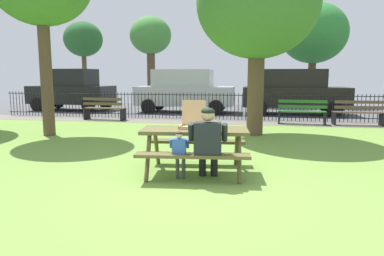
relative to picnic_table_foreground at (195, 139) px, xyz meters
name	(u,v)px	position (x,y,z in m)	size (l,w,h in m)	color
ground	(213,156)	(0.16, 1.39, -0.61)	(28.00, 12.35, 0.02)	olive
cobblestone_walkway	(229,122)	(0.16, 6.86, -0.60)	(28.00, 1.40, 0.01)	slate
street_asphalt	(235,111)	(0.16, 11.17, -0.60)	(28.00, 7.22, 0.01)	#515154
picnic_table_foreground	(195,139)	(0.00, 0.00, 0.00)	(1.93, 1.65, 0.79)	brown
pizza_box_open	(193,123)	(-0.06, 0.12, 0.26)	(0.44, 0.49, 0.47)	tan
adult_at_table	(208,141)	(0.28, -0.48, 0.06)	(0.63, 0.62, 1.19)	black
child_at_table	(179,151)	(-0.16, -0.55, -0.10)	(0.32, 0.31, 0.82)	#3E3E3E
iron_fence_streetside	(231,106)	(0.16, 7.56, -0.08)	(18.71, 0.03, 1.02)	black
park_bench_left	(104,109)	(-4.57, 6.73, -0.18)	(1.63, 0.59, 0.85)	brown
park_bench_center	(302,112)	(2.65, 6.73, -0.18)	(1.63, 0.59, 0.85)	#2B692A
park_bench_right	(358,113)	(4.48, 6.73, -0.18)	(1.60, 0.48, 0.85)	brown
tree_midground_left	(258,4)	(1.04, 4.20, 2.98)	(3.32, 3.32, 5.11)	brown
parked_car_far_left	(71,89)	(-7.65, 10.01, 0.41)	(3.99, 2.01, 1.98)	black
parked_car_left	(185,90)	(-2.10, 10.01, 0.41)	(4.40, 1.91, 1.94)	#BBBCC3
parked_car_center	(294,91)	(2.74, 10.01, 0.41)	(4.43, 1.97, 1.94)	black
far_tree_left	(83,40)	(-9.68, 15.55, 3.30)	(2.41, 2.41, 5.04)	brown
far_tree_midleft	(151,37)	(-5.27, 15.55, 3.38)	(2.52, 2.52, 5.24)	brown
far_tree_center	(254,18)	(0.94, 15.55, 4.36)	(3.81, 3.81, 6.71)	brown
far_tree_midright	(314,34)	(4.28, 15.55, 3.42)	(3.75, 3.75, 5.73)	brown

